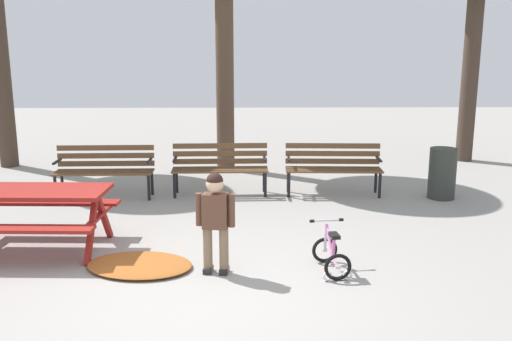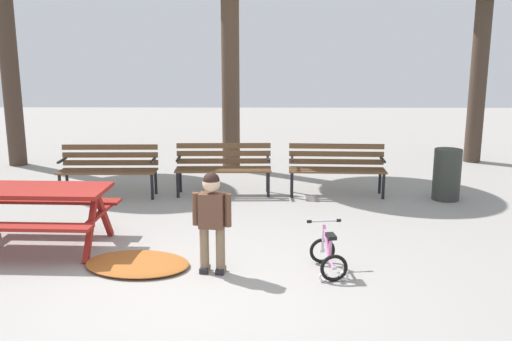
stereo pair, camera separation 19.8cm
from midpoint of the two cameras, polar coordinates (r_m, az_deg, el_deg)
name	(u,v)px [view 2 (the right image)]	position (r m, az deg, el deg)	size (l,w,h in m)	color
ground	(187,292)	(5.84, -6.13, -12.24)	(36.00, 36.00, 0.00)	gray
picnic_table	(33,202)	(7.30, -21.11, -2.99)	(1.85, 1.40, 0.79)	maroon
park_bench_far_left	(109,166)	(9.55, -14.25, 0.45)	(1.61, 0.49, 0.85)	brown
park_bench_left	(224,164)	(9.41, -2.75, 0.64)	(1.61, 0.50, 0.85)	brown
park_bench_right	(337,165)	(9.46, 8.85, 0.57)	(1.62, 0.53, 0.85)	brown
child_standing	(212,214)	(6.05, -3.61, -4.48)	(0.43, 0.20, 1.13)	#7F664C
kids_bicycle	(328,255)	(6.26, 8.30, -8.55)	(0.42, 0.59, 0.54)	black
leaf_pile	(137,263)	(6.53, -11.19, -9.33)	(1.20, 0.84, 0.07)	#9E5623
trash_bin	(447,175)	(9.60, 19.51, -0.39)	(0.44, 0.44, 0.84)	#2D332D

